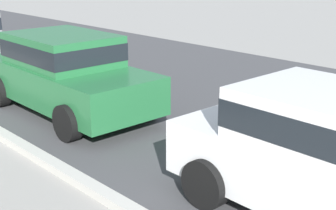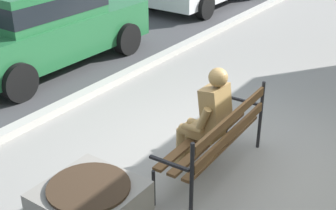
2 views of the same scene
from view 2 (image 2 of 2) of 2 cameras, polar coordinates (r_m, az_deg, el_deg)
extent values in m
plane|color=gray|center=(5.87, 7.95, -7.49)|extent=(80.00, 80.00, 0.00)
cube|color=#B2AFA8|center=(7.39, -12.29, 0.20)|extent=(60.00, 0.20, 0.12)
cube|color=brown|center=(5.42, 6.84, -4.93)|extent=(1.70, 0.16, 0.04)
cube|color=brown|center=(5.48, 5.16, -4.41)|extent=(1.70, 0.16, 0.04)
cube|color=brown|center=(5.56, 3.53, -3.90)|extent=(1.70, 0.16, 0.04)
cube|color=brown|center=(5.30, 7.81, -3.62)|extent=(1.70, 0.09, 0.11)
cube|color=brown|center=(5.19, 7.95, -1.52)|extent=(1.70, 0.09, 0.11)
cylinder|color=black|center=(5.07, -1.79, -10.26)|extent=(0.04, 0.04, 0.45)
cylinder|color=black|center=(4.72, 2.93, -9.67)|extent=(0.04, 0.04, 0.95)
cube|color=black|center=(4.75, 0.14, -7.22)|extent=(0.05, 0.48, 0.03)
cylinder|color=black|center=(6.36, 7.28, -2.22)|extent=(0.04, 0.04, 0.45)
cylinder|color=black|center=(6.08, 11.37, -1.29)|extent=(0.04, 0.04, 0.95)
cube|color=black|center=(6.11, 9.16, 0.55)|extent=(0.05, 0.48, 0.03)
cube|color=olive|center=(5.48, 4.88, -3.06)|extent=(0.35, 0.33, 0.16)
cube|color=olive|center=(5.29, 5.92, -0.36)|extent=(0.37, 0.30, 0.55)
sphere|color=olive|center=(5.13, 6.21, 3.41)|extent=(0.22, 0.22, 0.22)
cylinder|color=olive|center=(5.15, 4.44, -1.68)|extent=(0.09, 0.18, 0.29)
cylinder|color=olive|center=(5.29, 3.04, -2.92)|extent=(0.09, 0.27, 0.10)
cylinder|color=olive|center=(5.49, 6.91, 0.06)|extent=(0.09, 0.18, 0.29)
cylinder|color=olive|center=(5.64, 5.64, -1.07)|extent=(0.09, 0.27, 0.10)
cylinder|color=olive|center=(5.50, 3.13, -3.38)|extent=(0.14, 0.37, 0.14)
cylinder|color=olive|center=(5.73, 1.56, -5.19)|extent=(0.11, 0.11, 0.50)
cube|color=olive|center=(5.87, 1.05, -6.80)|extent=(0.12, 0.24, 0.07)
cylinder|color=olive|center=(5.63, 4.14, -2.64)|extent=(0.14, 0.37, 0.14)
cylinder|color=olive|center=(5.85, 2.57, -4.45)|extent=(0.11, 0.11, 0.50)
cube|color=olive|center=(5.99, 2.05, -6.04)|extent=(0.12, 0.24, 0.07)
cube|color=olive|center=(6.08, 2.45, -5.03)|extent=(0.28, 0.19, 0.16)
cylinder|color=#38281C|center=(4.46, -9.77, -9.96)|extent=(0.79, 0.79, 0.03)
cube|color=#236638|center=(9.01, -14.91, 8.47)|extent=(4.12, 1.75, 0.70)
cube|color=#236638|center=(8.75, -16.16, 12.24)|extent=(2.15, 1.59, 0.60)
cube|color=black|center=(8.75, -16.16, 12.24)|extent=(2.16, 1.61, 0.33)
cylinder|color=black|center=(10.54, -12.28, 9.66)|extent=(0.64, 0.23, 0.64)
cylinder|color=black|center=(9.40, -5.09, 8.13)|extent=(0.64, 0.23, 0.64)
cylinder|color=black|center=(7.71, -17.97, 2.72)|extent=(0.64, 0.23, 0.64)
cylinder|color=black|center=(11.86, 4.57, 12.01)|extent=(0.64, 0.23, 0.64)
camera|label=1|loc=(13.56, 29.40, 22.19)|focal=50.67mm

